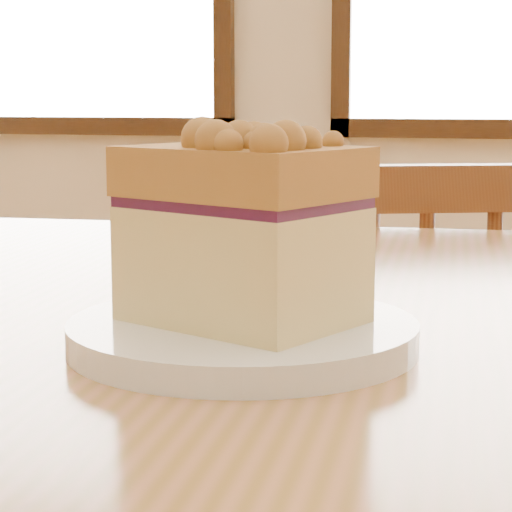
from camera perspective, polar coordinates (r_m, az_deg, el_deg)
The scene contains 4 objects.
cafe_table_main at distance 0.69m, azimuth -3.10°, elevation -10.04°, with size 1.35×0.94×0.75m.
cafe_chair_main at distance 1.37m, azimuth 11.12°, elevation -11.26°, with size 0.48×0.48×0.82m.
plate at distance 0.56m, azimuth -0.77°, elevation -4.57°, with size 0.19×0.19×0.02m.
cake_slice at distance 0.54m, azimuth -0.83°, elevation 1.83°, with size 0.15×0.13×0.11m.
Camera 1 is at (0.18, -0.29, 0.89)m, focal length 70.00 mm.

